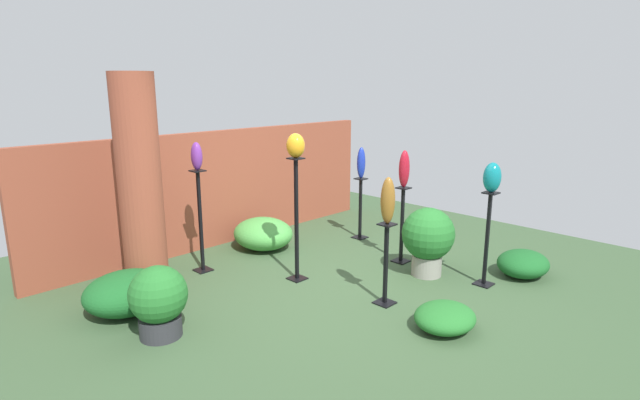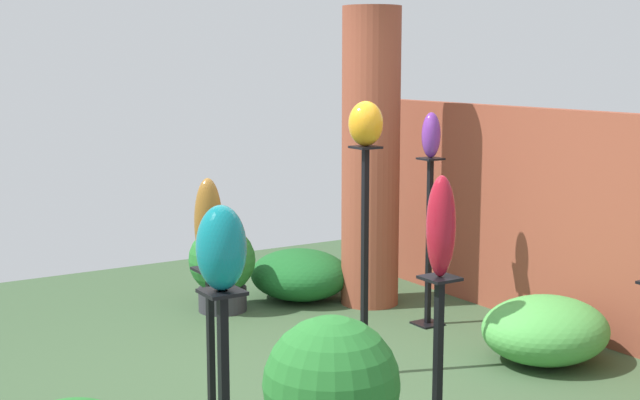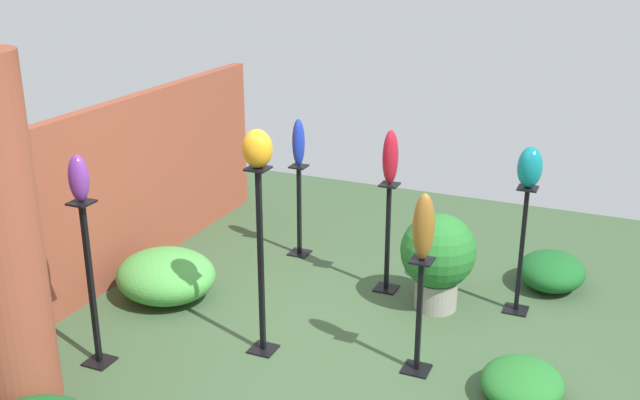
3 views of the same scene
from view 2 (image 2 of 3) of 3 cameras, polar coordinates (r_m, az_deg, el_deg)
brick_wall_back at (r=6.79m, az=16.80°, el=-1.62°), size 5.60×0.12×1.68m
brick_pillar at (r=7.39m, az=3.27°, el=2.69°), size 0.48×0.48×2.47m
pedestal_violet at (r=6.91m, az=6.98°, el=-3.13°), size 0.20×0.20×1.31m
pedestal_bronze at (r=5.08m, az=-6.99°, el=-9.81°), size 0.20×0.20×0.91m
pedestal_ruby at (r=4.44m, az=7.53°, el=-11.90°), size 0.20×0.20×1.02m
pedestal_amber at (r=5.75m, az=2.87°, el=-4.56°), size 0.20×0.20×1.50m
art_vase_violet at (r=6.78m, az=7.12°, el=4.15°), size 0.14×0.15×0.34m
art_vase_bronze at (r=4.89m, az=-7.15°, el=-1.49°), size 0.14×0.16×0.50m
art_vase_ruby at (r=4.22m, az=7.75°, el=-1.68°), size 0.14×0.14×0.48m
art_vase_teal at (r=3.54m, az=-6.33°, el=-3.07°), size 0.20×0.20×0.34m
art_vase_amber at (r=5.60m, az=2.95°, el=4.91°), size 0.21×0.22×0.28m
potted_plant_walkway_edge at (r=7.34m, az=-6.28°, el=-4.22°), size 0.55×0.55×0.70m
potted_plant_mid_left at (r=4.27m, az=0.74°, el=-12.31°), size 0.65×0.65×0.86m
foliage_bed_west at (r=7.70m, az=-1.30°, el=-4.79°), size 0.90×0.83×0.43m
foliage_bed_rear at (r=6.31m, az=14.23°, el=-8.05°), size 0.81×0.90×0.45m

